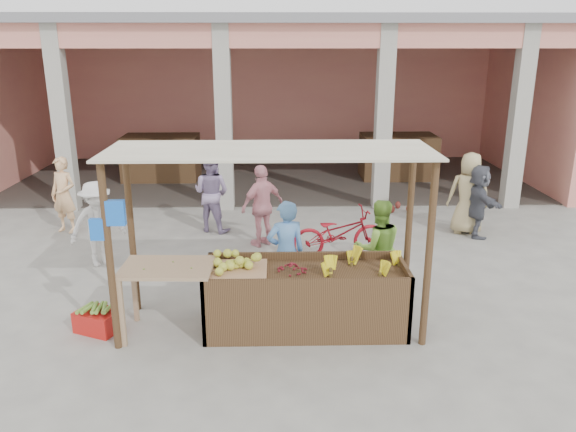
{
  "coord_description": "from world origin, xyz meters",
  "views": [
    {
      "loc": [
        0.12,
        -6.67,
        3.64
      ],
      "look_at": [
        0.3,
        1.2,
        1.18
      ],
      "focal_mm": 35.0,
      "sensor_mm": 36.0,
      "label": 1
    }
  ],
  "objects_px": {
    "side_table": "(168,277)",
    "motorcycle": "(339,232)",
    "fruit_stall": "(305,300)",
    "vendor_blue": "(286,249)",
    "red_crate": "(98,321)",
    "vendor_green": "(378,246)"
  },
  "relations": [
    {
      "from": "fruit_stall",
      "to": "vendor_blue",
      "type": "relative_size",
      "value": 1.59
    },
    {
      "from": "side_table",
      "to": "red_crate",
      "type": "bearing_deg",
      "value": 177.93
    },
    {
      "from": "red_crate",
      "to": "fruit_stall",
      "type": "bearing_deg",
      "value": 24.22
    },
    {
      "from": "side_table",
      "to": "motorcycle",
      "type": "distance_m",
      "value": 3.63
    },
    {
      "from": "side_table",
      "to": "vendor_green",
      "type": "xyz_separation_m",
      "value": [
        2.88,
        1.09,
        -0.01
      ]
    },
    {
      "from": "fruit_stall",
      "to": "side_table",
      "type": "xyz_separation_m",
      "value": [
        -1.76,
        -0.08,
        0.39
      ]
    },
    {
      "from": "motorcycle",
      "to": "side_table",
      "type": "bearing_deg",
      "value": 126.93
    },
    {
      "from": "fruit_stall",
      "to": "vendor_blue",
      "type": "height_order",
      "value": "vendor_blue"
    },
    {
      "from": "side_table",
      "to": "motorcycle",
      "type": "bearing_deg",
      "value": 48.53
    },
    {
      "from": "fruit_stall",
      "to": "motorcycle",
      "type": "relative_size",
      "value": 1.48
    },
    {
      "from": "fruit_stall",
      "to": "red_crate",
      "type": "bearing_deg",
      "value": -179.67
    },
    {
      "from": "fruit_stall",
      "to": "vendor_green",
      "type": "xyz_separation_m",
      "value": [
        1.12,
        1.01,
        0.38
      ]
    },
    {
      "from": "fruit_stall",
      "to": "red_crate",
      "type": "distance_m",
      "value": 2.73
    },
    {
      "from": "side_table",
      "to": "red_crate",
      "type": "xyz_separation_m",
      "value": [
        -0.96,
        0.06,
        -0.65
      ]
    },
    {
      "from": "fruit_stall",
      "to": "vendor_blue",
      "type": "xyz_separation_m",
      "value": [
        -0.24,
        0.79,
        0.42
      ]
    },
    {
      "from": "side_table",
      "to": "motorcycle",
      "type": "height_order",
      "value": "side_table"
    },
    {
      "from": "vendor_green",
      "to": "side_table",
      "type": "bearing_deg",
      "value": 15.91
    },
    {
      "from": "vendor_green",
      "to": "fruit_stall",
      "type": "bearing_deg",
      "value": 37.23
    },
    {
      "from": "fruit_stall",
      "to": "side_table",
      "type": "bearing_deg",
      "value": -177.41
    },
    {
      "from": "red_crate",
      "to": "vendor_green",
      "type": "distance_m",
      "value": 4.02
    },
    {
      "from": "fruit_stall",
      "to": "motorcycle",
      "type": "distance_m",
      "value": 2.66
    },
    {
      "from": "vendor_blue",
      "to": "motorcycle",
      "type": "distance_m",
      "value": 2.05
    }
  ]
}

